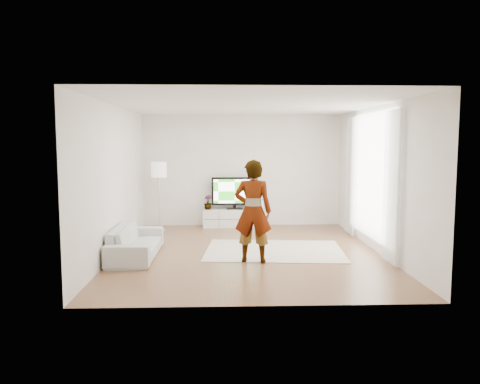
{
  "coord_description": "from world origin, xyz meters",
  "views": [
    {
      "loc": [
        -0.46,
        -8.82,
        2.09
      ],
      "look_at": [
        -0.13,
        0.4,
        1.12
      ],
      "focal_mm": 35.0,
      "sensor_mm": 36.0,
      "label": 1
    }
  ],
  "objects_px": {
    "player": "(253,211)",
    "floor_lamp": "(159,173)",
    "television": "(235,192)",
    "media_console": "(235,218)",
    "sofa": "(136,242)",
    "rug": "(274,250)"
  },
  "relations": [
    {
      "from": "rug",
      "to": "player",
      "type": "distance_m",
      "value": 1.34
    },
    {
      "from": "television",
      "to": "player",
      "type": "xyz_separation_m",
      "value": [
        0.23,
        -3.57,
        0.04
      ]
    },
    {
      "from": "rug",
      "to": "sofa",
      "type": "relative_size",
      "value": 1.35
    },
    {
      "from": "rug",
      "to": "player",
      "type": "relative_size",
      "value": 1.47
    },
    {
      "from": "player",
      "to": "floor_lamp",
      "type": "height_order",
      "value": "player"
    },
    {
      "from": "media_console",
      "to": "television",
      "type": "xyz_separation_m",
      "value": [
        0.0,
        0.03,
        0.65
      ]
    },
    {
      "from": "sofa",
      "to": "floor_lamp",
      "type": "distance_m",
      "value": 2.79
    },
    {
      "from": "television",
      "to": "player",
      "type": "distance_m",
      "value": 3.58
    },
    {
      "from": "media_console",
      "to": "floor_lamp",
      "type": "xyz_separation_m",
      "value": [
        -1.8,
        -0.49,
        1.17
      ]
    },
    {
      "from": "television",
      "to": "floor_lamp",
      "type": "height_order",
      "value": "floor_lamp"
    },
    {
      "from": "media_console",
      "to": "sofa",
      "type": "relative_size",
      "value": 0.81
    },
    {
      "from": "media_console",
      "to": "floor_lamp",
      "type": "distance_m",
      "value": 2.2
    },
    {
      "from": "player",
      "to": "floor_lamp",
      "type": "bearing_deg",
      "value": -47.43
    },
    {
      "from": "media_console",
      "to": "floor_lamp",
      "type": "height_order",
      "value": "floor_lamp"
    },
    {
      "from": "floor_lamp",
      "to": "player",
      "type": "bearing_deg",
      "value": -56.32
    },
    {
      "from": "television",
      "to": "sofa",
      "type": "distance_m",
      "value": 3.66
    },
    {
      "from": "rug",
      "to": "player",
      "type": "xyz_separation_m",
      "value": [
        -0.47,
        -0.87,
        0.9
      ]
    },
    {
      "from": "player",
      "to": "floor_lamp",
      "type": "xyz_separation_m",
      "value": [
        -2.04,
        3.06,
        0.48
      ]
    },
    {
      "from": "television",
      "to": "rug",
      "type": "height_order",
      "value": "television"
    },
    {
      "from": "floor_lamp",
      "to": "rug",
      "type": "bearing_deg",
      "value": -41.09
    },
    {
      "from": "rug",
      "to": "player",
      "type": "bearing_deg",
      "value": -118.51
    },
    {
      "from": "television",
      "to": "player",
      "type": "height_order",
      "value": "player"
    }
  ]
}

